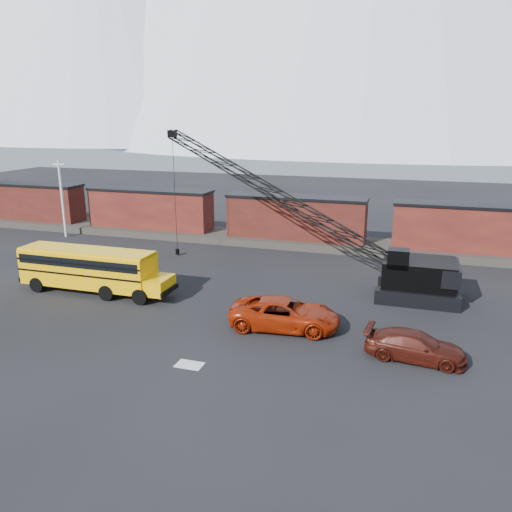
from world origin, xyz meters
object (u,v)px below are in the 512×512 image
Objects in this scene: school_bus at (92,269)px; crawler_crane at (275,194)px; maroon_suv at (415,346)px; red_pickup at (285,314)px.

crawler_crane is (11.24, 8.33, 4.71)m from school_bus.
red_pickup is at bearing 81.04° from maroon_suv.
school_bus is 14.76m from crawler_crane.
maroon_suv is 0.21× the size of crawler_crane.
crawler_crane is (-11.00, 12.16, 5.76)m from maroon_suv.
school_bus is 14.91m from red_pickup.
maroon_suv is at bearing -109.66° from red_pickup.
red_pickup is at bearing -71.18° from crawler_crane.
school_bus is 1.77× the size of red_pickup.
maroon_suv is (22.25, -3.83, -1.04)m from school_bus.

